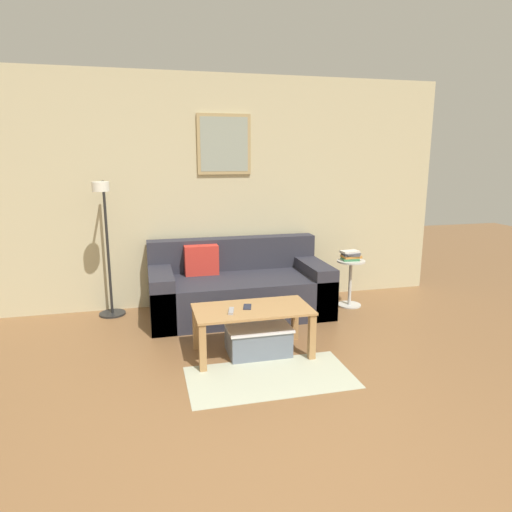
# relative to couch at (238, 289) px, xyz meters

# --- Properties ---
(wall_back) EXTENTS (5.60, 0.09, 2.55)m
(wall_back) POSITION_rel_couch_xyz_m (-0.26, 0.48, 1.01)
(wall_back) COLOR #C6BC93
(wall_back) RESTS_ON ground_plane
(area_rug) EXTENTS (1.28, 0.67, 0.01)m
(area_rug) POSITION_rel_couch_xyz_m (-0.07, -1.51, -0.27)
(area_rug) COLOR #B2B79E
(area_rug) RESTS_ON ground_plane
(couch) EXTENTS (1.89, 0.91, 0.78)m
(couch) POSITION_rel_couch_xyz_m (0.00, 0.00, 0.00)
(couch) COLOR #2D2D38
(couch) RESTS_ON ground_plane
(coffee_table) EXTENTS (1.00, 0.52, 0.41)m
(coffee_table) POSITION_rel_couch_xyz_m (-0.10, -1.05, 0.06)
(coffee_table) COLOR #AD7F4C
(coffee_table) RESTS_ON ground_plane
(storage_bin) EXTENTS (0.55, 0.39, 0.25)m
(storage_bin) POSITION_rel_couch_xyz_m (-0.05, -1.05, -0.15)
(storage_bin) COLOR slate
(storage_bin) RESTS_ON ground_plane
(floor_lamp) EXTENTS (0.28, 0.55, 1.44)m
(floor_lamp) POSITION_rel_couch_xyz_m (-1.34, 0.13, 0.56)
(floor_lamp) COLOR black
(floor_lamp) RESTS_ON ground_plane
(side_table) EXTENTS (0.32, 0.32, 0.53)m
(side_table) POSITION_rel_couch_xyz_m (1.29, -0.06, 0.04)
(side_table) COLOR silver
(side_table) RESTS_ON ground_plane
(book_stack) EXTENTS (0.22, 0.18, 0.11)m
(book_stack) POSITION_rel_couch_xyz_m (1.29, -0.04, 0.31)
(book_stack) COLOR #387F4C
(book_stack) RESTS_ON side_table
(remote_control) EXTENTS (0.08, 0.16, 0.02)m
(remote_control) POSITION_rel_couch_xyz_m (-0.29, -1.10, 0.15)
(remote_control) COLOR #99999E
(remote_control) RESTS_ON coffee_table
(cell_phone) EXTENTS (0.10, 0.15, 0.01)m
(cell_phone) POSITION_rel_couch_xyz_m (-0.13, -1.02, 0.14)
(cell_phone) COLOR #1E2338
(cell_phone) RESTS_ON coffee_table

